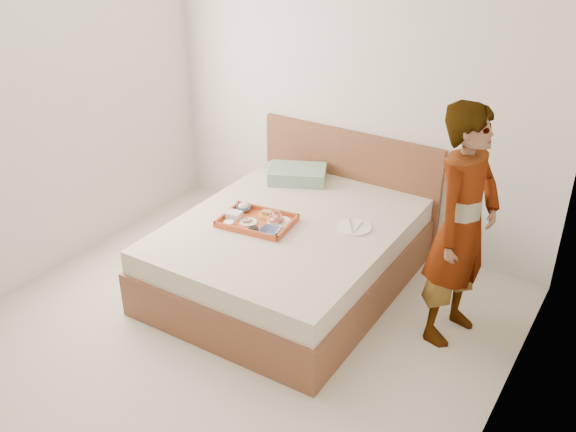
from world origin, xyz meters
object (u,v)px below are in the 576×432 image
(person, at_px, (462,227))
(tray, at_px, (257,221))
(dinner_plate, at_px, (355,227))
(bed, at_px, (289,253))

(person, bearing_deg, tray, 109.80)
(dinner_plate, height_order, person, person)
(tray, distance_m, dinner_plate, 0.73)
(tray, bearing_deg, bed, 26.57)
(bed, height_order, person, person)
(bed, distance_m, dinner_plate, 0.56)
(dinner_plate, xyz_separation_m, person, (0.82, -0.11, 0.30))
(bed, height_order, tray, tray)
(dinner_plate, bearing_deg, tray, -153.19)
(bed, distance_m, tray, 0.38)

